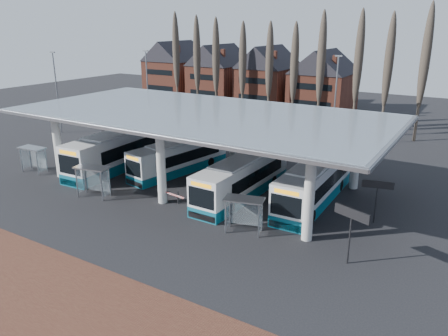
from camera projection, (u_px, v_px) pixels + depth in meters
The scene contains 17 objects.
ground at pixel (142, 213), 32.50m from camera, with size 140.00×140.00×0.00m, color black.
station_canopy at pixel (201, 119), 37.20m from camera, with size 32.00×16.00×6.34m.
poplar_row at pixel (309, 61), 56.50m from camera, with size 45.10×1.10×14.50m.
townhouse_row at pixel (243, 70), 74.07m from camera, with size 36.80×10.30×12.25m.
lamp_post_a at pixel (148, 88), 57.53m from camera, with size 0.80×0.16×10.17m.
lamp_post_b at pixel (335, 100), 48.94m from camera, with size 0.80×0.16×10.17m.
lamp_post_d at pixel (57, 91), 54.99m from camera, with size 0.80×0.16×10.17m.
bus_0 at pixel (122, 150), 42.67m from camera, with size 3.49×13.27×3.65m.
bus_1 at pixel (180, 157), 41.32m from camera, with size 4.11×11.10×3.02m.
bus_2 at pixel (243, 178), 35.47m from camera, with size 2.67×11.72×3.25m.
bus_3 at pixel (315, 183), 34.24m from camera, with size 2.82×11.94×3.30m.
shelter_0 at pixel (34, 154), 41.20m from camera, with size 2.67×1.45×2.41m.
shelter_1 at pixel (94, 175), 35.24m from camera, with size 2.97×1.91×2.55m.
shelter_2 at pixel (245, 207), 29.20m from camera, with size 2.88×1.94×2.45m.
info_sign_0 at pixel (352, 218), 24.84m from camera, with size 2.24×0.96×3.50m.
info_sign_1 at pixel (378, 188), 30.13m from camera, with size 2.10×0.64×3.17m.
barrier at pixel (175, 196), 33.73m from camera, with size 2.07×0.69×1.04m.
Camera 1 is at (20.72, -22.25, 13.46)m, focal length 35.00 mm.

